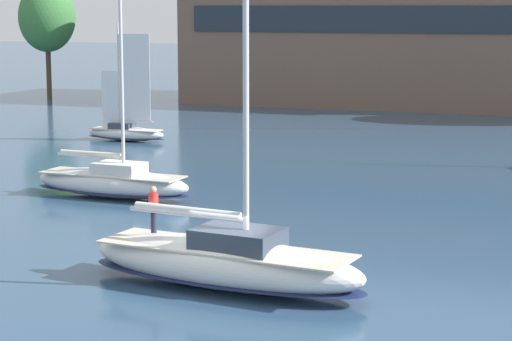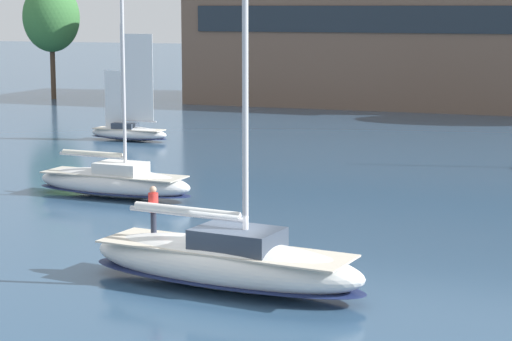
# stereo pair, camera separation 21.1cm
# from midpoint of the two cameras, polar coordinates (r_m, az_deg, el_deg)

# --- Properties ---
(ground_plane) EXTENTS (400.00, 400.00, 0.00)m
(ground_plane) POSITION_cam_midpoint_polar(r_m,az_deg,el_deg) (32.94, -1.97, -6.71)
(ground_plane) COLOR #2D4C6B
(waterfront_building) EXTENTS (36.15, 17.00, 15.30)m
(waterfront_building) POSITION_cam_midpoint_polar(r_m,az_deg,el_deg) (96.14, 7.05, 8.43)
(waterfront_building) COLOR brown
(waterfront_building) RESTS_ON ground
(tree_shore_center) EXTENTS (5.59, 5.59, 11.50)m
(tree_shore_center) POSITION_cam_midpoint_polar(r_m,az_deg,el_deg) (101.44, -11.92, 8.55)
(tree_shore_center) COLOR #4C3828
(tree_shore_center) RESTS_ON ground
(sailboat_main) EXTENTS (10.19, 3.99, 13.63)m
(sailboat_main) POSITION_cam_midpoint_polar(r_m,az_deg,el_deg) (32.68, -1.94, -5.16)
(sailboat_main) COLOR white
(sailboat_main) RESTS_ON ground
(sailboat_moored_mid_channel) EXTENTS (5.87, 1.83, 8.02)m
(sailboat_moored_mid_channel) POSITION_cam_midpoint_polar(r_m,az_deg,el_deg) (69.09, -7.54, 2.27)
(sailboat_moored_mid_channel) COLOR silver
(sailboat_moored_mid_channel) RESTS_ON ground
(sailboat_moored_outer_mooring) EXTENTS (8.45, 2.83, 11.45)m
(sailboat_moored_outer_mooring) POSITION_cam_midpoint_polar(r_m,az_deg,el_deg) (48.62, -8.32, -0.62)
(sailboat_moored_outer_mooring) COLOR silver
(sailboat_moored_outer_mooring) RESTS_ON ground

